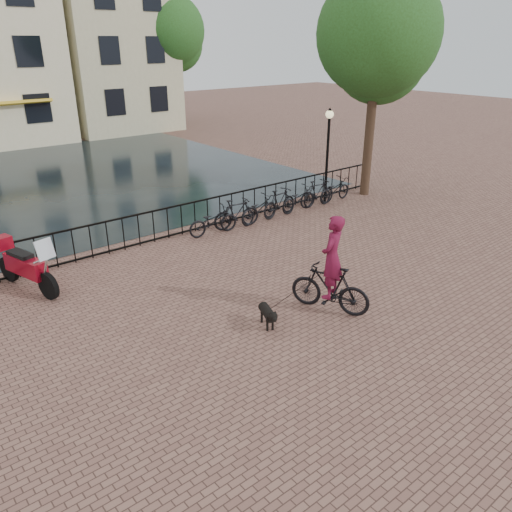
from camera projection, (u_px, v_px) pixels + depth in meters
ground at (352, 358)px, 9.86m from camera, size 100.00×100.00×0.00m
canal_water at (53, 181)px, 22.16m from camera, size 20.00×20.00×0.00m
railing at (154, 227)px, 15.35m from camera, size 20.00×0.05×1.02m
canal_house_right at (101, 26)px, 33.47m from camera, size 7.00×9.00×13.30m
tree_near_right at (378, 34)px, 18.00m from camera, size 4.48×4.48×8.24m
tree_far_right at (169, 31)px, 33.48m from camera, size 4.76×4.76×8.76m
lamp_post at (328, 140)px, 18.48m from camera, size 0.30×0.30×3.45m
cyclist at (331, 270)px, 11.22m from camera, size 1.30×2.04×2.70m
dog at (267, 315)px, 10.87m from camera, size 0.54×0.86×0.55m
motorcycle at (25, 260)px, 12.27m from camera, size 1.12×2.30×1.60m
parked_bike_0 at (213, 221)px, 15.98m from camera, size 1.76×0.75×0.90m
parked_bike_1 at (237, 214)px, 16.51m from camera, size 1.72×0.74×1.00m
parked_bike_2 at (259, 209)px, 17.08m from camera, size 1.79×0.86×0.90m
parked_bike_3 at (279, 203)px, 17.61m from camera, size 1.72×0.72×1.00m
parked_bike_4 at (299, 199)px, 18.18m from camera, size 1.75×0.72×0.90m
parked_bike_5 at (317, 193)px, 18.71m from camera, size 1.68×0.54×1.00m
parked_bike_6 at (334, 190)px, 19.28m from camera, size 1.76×0.74×0.90m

